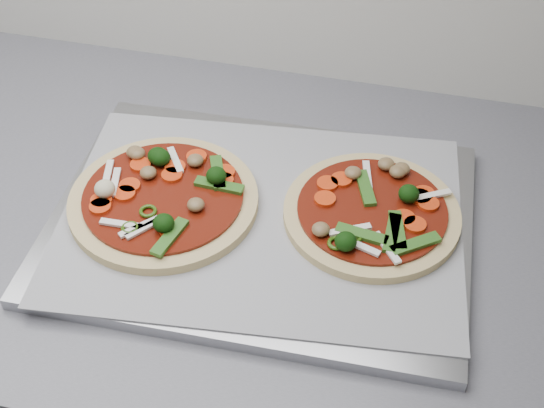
# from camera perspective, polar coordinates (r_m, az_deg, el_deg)

# --- Properties ---
(base_cabinet) EXTENTS (3.60, 0.60, 0.86)m
(base_cabinet) POSITION_cam_1_polar(r_m,az_deg,el_deg) (1.40, -19.51, -11.42)
(base_cabinet) COLOR silver
(base_cabinet) RESTS_ON ground
(baking_tray) EXTENTS (0.49, 0.37, 0.02)m
(baking_tray) POSITION_cam_1_polar(r_m,az_deg,el_deg) (0.87, -0.81, -1.33)
(baking_tray) COLOR #9C9DA1
(baking_tray) RESTS_ON countertop
(parchment) EXTENTS (0.49, 0.38, 0.00)m
(parchment) POSITION_cam_1_polar(r_m,az_deg,el_deg) (0.87, -0.81, -0.93)
(parchment) COLOR #9A9A9F
(parchment) RESTS_ON baking_tray
(pizza_left) EXTENTS (0.24, 0.24, 0.04)m
(pizza_left) POSITION_cam_1_polar(r_m,az_deg,el_deg) (0.88, -8.18, 0.53)
(pizza_left) COLOR tan
(pizza_left) RESTS_ON parchment
(pizza_right) EXTENTS (0.26, 0.26, 0.03)m
(pizza_right) POSITION_cam_1_polar(r_m,az_deg,el_deg) (0.87, 7.60, -0.59)
(pizza_right) COLOR tan
(pizza_right) RESTS_ON parchment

